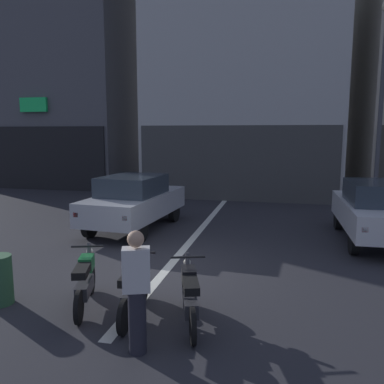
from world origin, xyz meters
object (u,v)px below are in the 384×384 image
motorcycle_red_row_left_mid (135,288)px  person_by_motorcycles (137,291)px  car_white_parked_kerbside (378,210)px  car_silver_crossing_near (134,200)px  street_lamp (382,91)px  motorcycle_black_row_centre (190,295)px  motorcycle_green_row_leftmost (85,281)px

motorcycle_red_row_left_mid → person_by_motorcycles: person_by_motorcycles is taller
car_white_parked_kerbside → motorcycle_red_row_left_mid: car_white_parked_kerbside is taller
car_white_parked_kerbside → person_by_motorcycles: (-4.31, -6.45, -0.03)m
car_silver_crossing_near → motorcycle_red_row_left_mid: bearing=-69.0°
street_lamp → motorcycle_black_row_centre: bearing=-117.2°
car_white_parked_kerbside → person_by_motorcycles: person_by_motorcycles is taller
motorcycle_green_row_leftmost → motorcycle_black_row_centre: same height
street_lamp → motorcycle_green_row_leftmost: size_ratio=4.34×
street_lamp → motorcycle_red_row_left_mid: (-5.28, -8.43, -3.78)m
street_lamp → motorcycle_red_row_left_mid: 10.64m
person_by_motorcycles → street_lamp: bearing=62.7°
car_silver_crossing_near → motorcycle_green_row_leftmost: 5.41m
motorcycle_black_row_centre → car_silver_crossing_near: bearing=118.7°
car_white_parked_kerbside → street_lamp: street_lamp is taller
person_by_motorcycles → motorcycle_green_row_leftmost: bearing=140.3°
street_lamp → person_by_motorcycles: street_lamp is taller
car_white_parked_kerbside → motorcycle_red_row_left_mid: bearing=-131.0°
car_silver_crossing_near → motorcycle_red_row_left_mid: 5.79m
person_by_motorcycles → car_silver_crossing_near: bearing=111.3°
car_white_parked_kerbside → street_lamp: (0.55, 2.98, 3.35)m
car_silver_crossing_near → motorcycle_black_row_centre: 6.23m
motorcycle_green_row_leftmost → motorcycle_black_row_centre: 1.85m
car_white_parked_kerbside → person_by_motorcycles: bearing=-123.8°
car_white_parked_kerbside → motorcycle_black_row_centre: size_ratio=2.55×
car_white_parked_kerbside → person_by_motorcycles: 7.75m
street_lamp → person_by_motorcycles: bearing=-117.3°
car_silver_crossing_near → person_by_motorcycles: size_ratio=2.54×
car_silver_crossing_near → car_white_parked_kerbside: size_ratio=1.03×
motorcycle_red_row_left_mid → person_by_motorcycles: (0.42, -1.00, 0.40)m
car_silver_crossing_near → person_by_motorcycles: 6.85m
car_white_parked_kerbside → motorcycle_green_row_leftmost: size_ratio=2.56×
car_white_parked_kerbside → motorcycle_green_row_leftmost: 7.78m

